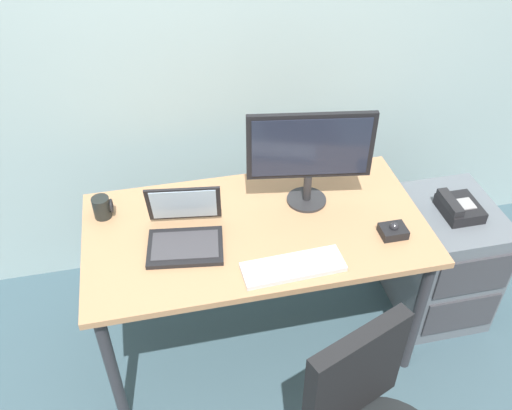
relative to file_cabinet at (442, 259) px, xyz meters
name	(u,v)px	position (x,y,z in m)	size (l,w,h in m)	color
ground_plane	(256,335)	(-0.98, -0.02, -0.33)	(8.00, 8.00, 0.00)	#38505A
back_wall	(222,17)	(-0.98, 0.72, 1.07)	(6.00, 0.10, 2.80)	#93ADAE
desk	(256,240)	(-0.98, -0.02, 0.35)	(1.48, 0.77, 0.75)	#A77B55
file_cabinet	(442,259)	(0.00, 0.00, 0.00)	(0.42, 0.53, 0.65)	#575F67
desk_phone	(458,207)	(-0.01, -0.02, 0.36)	(0.17, 0.20, 0.09)	black
monitor_main	(310,152)	(-0.72, 0.10, 0.70)	(0.54, 0.18, 0.46)	#262628
keyboard	(293,267)	(-0.89, -0.30, 0.44)	(0.42, 0.15, 0.03)	silver
laptop	(185,231)	(-1.29, -0.04, 0.48)	(0.35, 0.33, 0.23)	black
trackball_mouse	(393,231)	(-0.43, -0.19, 0.45)	(0.11, 0.09, 0.07)	black
coffee_mug	(102,207)	(-1.62, 0.19, 0.48)	(0.09, 0.08, 0.10)	black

